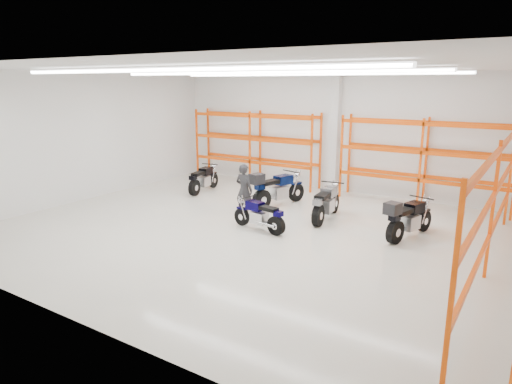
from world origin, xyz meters
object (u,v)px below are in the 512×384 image
Objects in this scene: motorcycle_back_a at (203,180)px; motorcycle_back_c at (326,204)px; motorcycle_main at (261,216)px; motorcycle_back_d at (407,219)px; structural_column at (335,133)px; standing_man at (244,190)px; motorcycle_back_b at (275,189)px.

motorcycle_back_a is 5.59m from motorcycle_back_c.
motorcycle_main is 5.22m from motorcycle_back_a.
structural_column is (-3.95, 4.19, 1.70)m from motorcycle_back_d.
motorcycle_main is 0.41× the size of structural_column.
motorcycle_back_c is 0.49× the size of structural_column.
motorcycle_back_c is at bearing -69.80° from structural_column.
motorcycle_back_c is 1.34× the size of standing_man.
structural_column reaches higher than motorcycle_back_a.
motorcycle_back_d is 1.34× the size of standing_man.
standing_man reaches higher than motorcycle_back_a.
motorcycle_back_a is 1.25× the size of standing_man.
motorcycle_back_c is (1.12, 1.95, 0.08)m from motorcycle_main.
motorcycle_back_d is at bearing 22.76° from motorcycle_main.
motorcycle_main is 0.78× the size of motorcycle_back_b.
motorcycle_back_c is 4.39m from structural_column.
motorcycle_back_b reaches higher than motorcycle_back_c.
structural_column is at bearing -99.63° from standing_man.
standing_man is (-4.97, -0.48, 0.28)m from motorcycle_back_d.
structural_column reaches higher than motorcycle_back_c.
standing_man is at bearing -102.06° from motorcycle_back_b.
structural_column reaches higher than standing_man.
structural_column is (4.13, 2.93, 1.77)m from motorcycle_back_a.
standing_man is 4.99m from structural_column.
motorcycle_back_a is 0.46× the size of structural_column.
standing_man is at bearing 140.61° from motorcycle_main.
standing_man is (-1.29, 1.06, 0.40)m from motorcycle_main.
motorcycle_main is at bearing -32.50° from motorcycle_back_a.
motorcycle_main is at bearing -87.30° from structural_column.
structural_column is (1.02, 4.67, 1.42)m from standing_man.
motorcycle_back_b reaches higher than motorcycle_main.
standing_man is at bearing -29.28° from motorcycle_back_a.
motorcycle_back_b is 2.18m from motorcycle_back_c.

